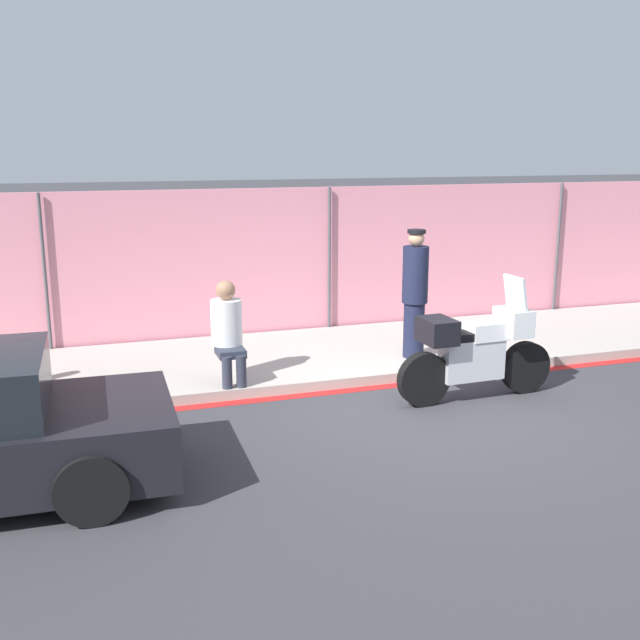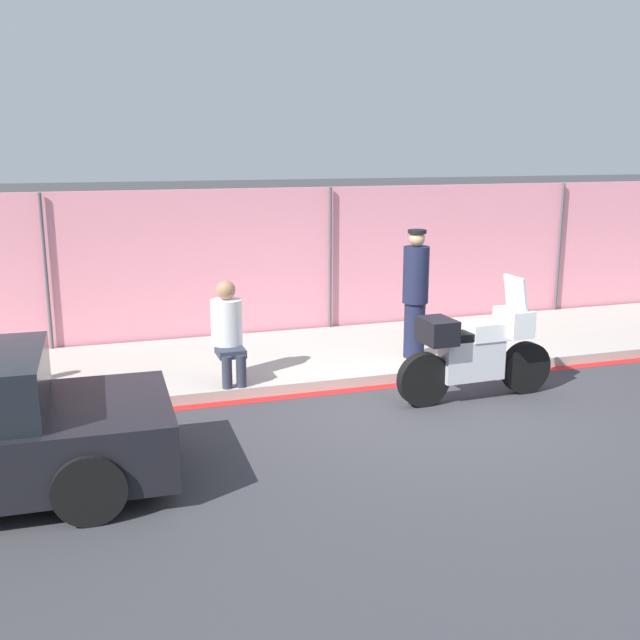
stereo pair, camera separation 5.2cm
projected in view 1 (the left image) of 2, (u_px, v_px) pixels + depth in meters
The scene contains 8 objects.
ground_plane at pixel (432, 410), 9.05m from camera, with size 120.00×120.00×0.00m, color #38383D.
sidewalk at pixel (359, 352), 11.33m from camera, with size 32.84×2.78×0.14m.
curb_paint_stripe at pixel (399, 385), 9.97m from camera, with size 32.84×0.18×0.01m.
storefront_fence at pixel (327, 262), 12.43m from camera, with size 31.20×0.17×2.46m.
motorcycle at pixel (476, 351), 9.30m from camera, with size 2.14×0.54×1.54m.
officer_standing at pixel (415, 292), 10.61m from camera, with size 0.37×0.37×1.84m.
person_seated_on_curb at pixel (228, 326), 9.61m from camera, with size 0.40×0.68×1.30m.
fire_hydrant at pixel (31, 361), 9.62m from camera, with size 0.19×0.24×0.57m.
Camera 1 is at (-3.98, -7.70, 3.13)m, focal length 42.00 mm.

